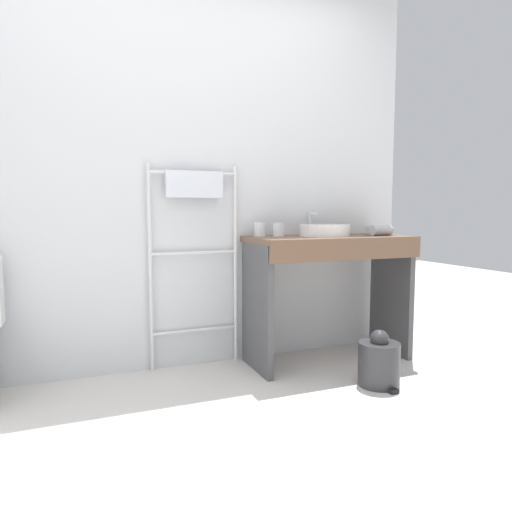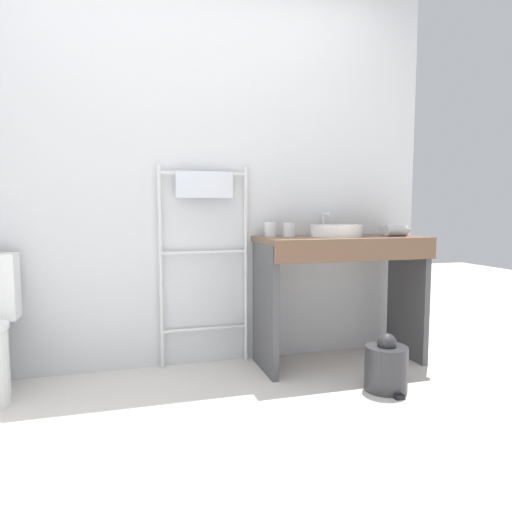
{
  "view_description": "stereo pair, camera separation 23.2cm",
  "coord_description": "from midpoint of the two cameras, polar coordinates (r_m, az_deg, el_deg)",
  "views": [
    {
      "loc": [
        -0.67,
        -1.45,
        1.0
      ],
      "look_at": [
        0.2,
        0.7,
        0.78
      ],
      "focal_mm": 32.0,
      "sensor_mm": 36.0,
      "label": 1
    },
    {
      "loc": [
        -0.45,
        -1.53,
        1.0
      ],
      "look_at": [
        0.2,
        0.7,
        0.78
      ],
      "focal_mm": 32.0,
      "sensor_mm": 36.0,
      "label": 2
    }
  ],
  "objects": [
    {
      "name": "ground_plane",
      "position": [
        1.88,
        4.19,
        -26.62
      ],
      "size": [
        12.0,
        12.0,
        0.0
      ],
      "primitive_type": "plane",
      "color": "silver"
    },
    {
      "name": "wall_back",
      "position": [
        3.03,
        -5.57,
        11.65
      ],
      "size": [
        3.22,
        0.12,
        2.65
      ],
      "primitive_type": "cube",
      "color": "silver",
      "rests_on": "ground_plane"
    },
    {
      "name": "towel_radiator",
      "position": [
        2.92,
        -4.21,
        4.02
      ],
      "size": [
        0.58,
        0.06,
        1.3
      ],
      "color": "silver",
      "rests_on": "ground_plane"
    },
    {
      "name": "vanity_counter",
      "position": [
        3.04,
        12.75,
        -2.5
      ],
      "size": [
        1.07,
        0.51,
        0.84
      ],
      "color": "brown",
      "rests_on": "ground_plane"
    },
    {
      "name": "sink_basin",
      "position": [
        3.03,
        12.2,
        3.17
      ],
      "size": [
        0.33,
        0.33,
        0.08
      ],
      "color": "white",
      "rests_on": "vanity_counter"
    },
    {
      "name": "faucet",
      "position": [
        3.19,
        10.67,
        4.35
      ],
      "size": [
        0.02,
        0.1,
        0.16
      ],
      "color": "silver",
      "rests_on": "vanity_counter"
    },
    {
      "name": "cup_near_wall",
      "position": [
        3.01,
        4.03,
        3.36
      ],
      "size": [
        0.08,
        0.08,
        0.09
      ],
      "color": "white",
      "rests_on": "vanity_counter"
    },
    {
      "name": "cup_near_edge",
      "position": [
        3.0,
        6.39,
        3.3
      ],
      "size": [
        0.08,
        0.08,
        0.09
      ],
      "color": "white",
      "rests_on": "vanity_counter"
    },
    {
      "name": "hair_dryer",
      "position": [
        3.19,
        19.16,
        3.02
      ],
      "size": [
        0.19,
        0.15,
        0.07
      ],
      "color": "#B7B7BC",
      "rests_on": "vanity_counter"
    },
    {
      "name": "trash_bin",
      "position": [
        2.76,
        18.37,
        -12.98
      ],
      "size": [
        0.24,
        0.27,
        0.33
      ],
      "color": "#333335",
      "rests_on": "ground_plane"
    }
  ]
}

